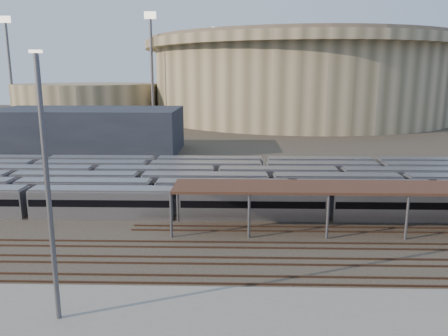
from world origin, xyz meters
TOP-DOWN VIEW (x-y plane):
  - ground at (0.00, 0.00)m, footprint 420.00×420.00m
  - apron at (-5.00, -15.00)m, footprint 50.00×9.00m
  - subway_trains at (1.11, 18.50)m, footprint 127.03×23.90m
  - inspection_shed at (22.00, 4.00)m, footprint 60.30×6.00m
  - empty_tracks at (0.00, -5.00)m, footprint 170.00×9.62m
  - stadium at (25.00, 140.00)m, footprint 124.00×124.00m
  - secondary_arena at (-60.00, 130.00)m, footprint 56.00×56.00m
  - service_building at (-35.00, 55.00)m, footprint 42.00×20.00m
  - floodlight_0 at (-30.00, 110.00)m, footprint 4.00×1.00m
  - floodlight_1 at (-85.00, 120.00)m, footprint 4.00×1.00m
  - floodlight_3 at (-10.00, 160.00)m, footprint 4.00×1.00m
  - yard_light_pole at (-13.89, -15.63)m, footprint 0.80×0.36m

SIDE VIEW (x-z plane):
  - ground at x=0.00m, z-range 0.00..0.00m
  - empty_tracks at x=0.00m, z-range 0.00..0.18m
  - apron at x=-5.00m, z-range 0.00..0.20m
  - subway_trains at x=1.11m, z-range 0.00..3.60m
  - inspection_shed at x=22.00m, z-range 2.33..7.63m
  - service_building at x=-35.00m, z-range 0.00..10.00m
  - secondary_arena at x=-60.00m, z-range 0.00..14.00m
  - yard_light_pole at x=-13.89m, z-range 0.28..19.36m
  - stadium at x=25.00m, z-range 0.22..32.72m
  - floodlight_0 at x=-30.00m, z-range 1.45..39.85m
  - floodlight_1 at x=-85.00m, z-range 1.45..39.85m
  - floodlight_3 at x=-10.00m, z-range 1.45..39.85m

